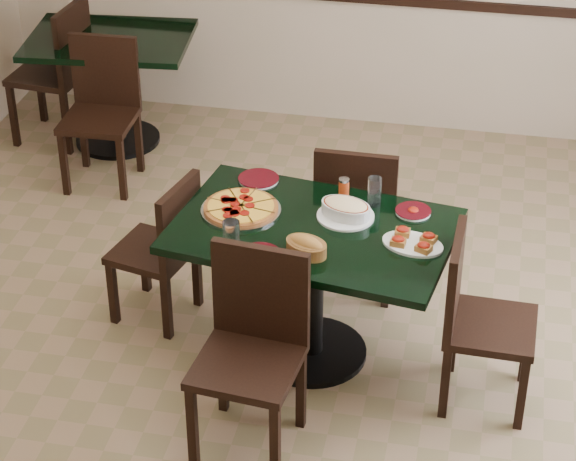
% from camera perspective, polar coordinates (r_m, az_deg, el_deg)
% --- Properties ---
extents(floor, '(5.50, 5.50, 0.00)m').
position_cam_1_polar(floor, '(5.61, -0.01, -6.84)').
color(floor, '#7D6248').
rests_on(floor, ground).
extents(room_shell, '(5.50, 5.50, 5.50)m').
position_cam_1_polar(room_shell, '(6.45, 12.22, 9.96)').
color(room_shell, white).
rests_on(room_shell, floor).
extents(main_table, '(1.40, 1.02, 0.75)m').
position_cam_1_polar(main_table, '(5.35, 1.26, -1.49)').
color(main_table, black).
rests_on(main_table, floor).
extents(back_table, '(1.10, 0.85, 0.75)m').
position_cam_1_polar(back_table, '(7.48, -8.94, 8.08)').
color(back_table, black).
rests_on(back_table, floor).
extents(chair_far, '(0.43, 0.43, 0.91)m').
position_cam_1_polar(chair_far, '(5.85, 3.53, 0.96)').
color(chair_far, black).
rests_on(chair_far, floor).
extents(chair_near, '(0.48, 0.48, 0.94)m').
position_cam_1_polar(chair_near, '(4.91, -1.78, -5.56)').
color(chair_near, black).
rests_on(chair_near, floor).
extents(chair_right, '(0.42, 0.42, 0.88)m').
position_cam_1_polar(chair_right, '(5.20, 9.46, -4.13)').
color(chair_right, black).
rests_on(chair_right, floor).
extents(chair_left, '(0.46, 0.46, 0.81)m').
position_cam_1_polar(chair_left, '(5.71, -6.28, -0.71)').
color(chair_left, black).
rests_on(chair_left, floor).
extents(back_chair_near, '(0.44, 0.44, 0.92)m').
position_cam_1_polar(back_chair_near, '(7.06, -9.42, 6.41)').
color(back_chair_near, black).
rests_on(back_chair_near, floor).
extents(back_chair_left, '(0.49, 0.49, 0.96)m').
position_cam_1_polar(back_chair_left, '(7.57, -11.49, 8.25)').
color(back_chair_left, black).
rests_on(back_chair_left, floor).
extents(pepperoni_pizza, '(0.39, 0.39, 0.04)m').
position_cam_1_polar(pepperoni_pizza, '(5.37, -2.41, 1.16)').
color(pepperoni_pizza, '#BCBBC3').
rests_on(pepperoni_pizza, main_table).
extents(lasagna_casserole, '(0.29, 0.27, 0.09)m').
position_cam_1_polar(lasagna_casserole, '(5.31, 2.95, 1.10)').
color(lasagna_casserole, silver).
rests_on(lasagna_casserole, main_table).
extents(bread_basket, '(0.24, 0.21, 0.09)m').
position_cam_1_polar(bread_basket, '(5.04, 0.94, -0.80)').
color(bread_basket, brown).
rests_on(bread_basket, main_table).
extents(bruschetta_platter, '(0.33, 0.27, 0.05)m').
position_cam_1_polar(bruschetta_platter, '(5.13, 6.36, -0.54)').
color(bruschetta_platter, silver).
rests_on(bruschetta_platter, main_table).
extents(side_plate_near, '(0.19, 0.19, 0.02)m').
position_cam_1_polar(side_plate_near, '(5.04, -1.45, -1.25)').
color(side_plate_near, silver).
rests_on(side_plate_near, main_table).
extents(side_plate_far_r, '(0.17, 0.17, 0.03)m').
position_cam_1_polar(side_plate_far_r, '(5.39, 6.38, 0.98)').
color(side_plate_far_r, silver).
rests_on(side_plate_far_r, main_table).
extents(side_plate_far_l, '(0.21, 0.21, 0.02)m').
position_cam_1_polar(side_plate_far_l, '(5.63, -1.50, 2.63)').
color(side_plate_far_l, silver).
rests_on(side_plate_far_l, main_table).
extents(napkin_setting, '(0.18, 0.18, 0.01)m').
position_cam_1_polar(napkin_setting, '(5.03, -1.63, -1.40)').
color(napkin_setting, white).
rests_on(napkin_setting, main_table).
extents(water_glass_a, '(0.07, 0.07, 0.14)m').
position_cam_1_polar(water_glass_a, '(5.40, 4.40, 1.99)').
color(water_glass_a, silver).
rests_on(water_glass_a, main_table).
extents(water_glass_b, '(0.08, 0.08, 0.17)m').
position_cam_1_polar(water_glass_b, '(5.02, -2.89, -0.37)').
color(water_glass_b, silver).
rests_on(water_glass_b, main_table).
extents(pepper_shaker, '(0.05, 0.05, 0.09)m').
position_cam_1_polar(pepper_shaker, '(5.49, 2.86, 2.24)').
color(pepper_shaker, '#BA3D13').
rests_on(pepper_shaker, main_table).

